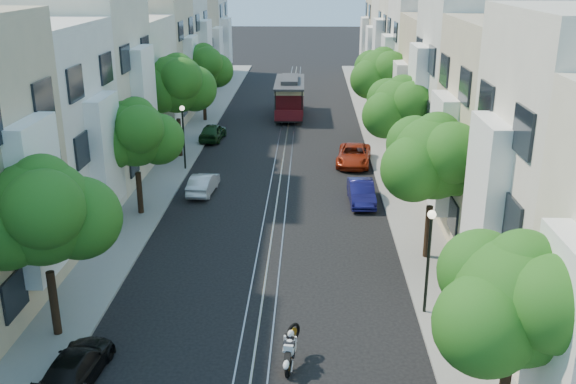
# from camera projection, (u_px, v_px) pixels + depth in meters

# --- Properties ---
(ground) EXTENTS (200.00, 200.00, 0.00)m
(ground) POSITION_uv_depth(u_px,v_px,m) (285.00, 147.00, 47.49)
(ground) COLOR black
(ground) RESTS_ON ground
(sidewalk_east) EXTENTS (2.50, 80.00, 0.12)m
(sidewalk_east) POSITION_uv_depth(u_px,v_px,m) (383.00, 147.00, 47.23)
(sidewalk_east) COLOR gray
(sidewalk_east) RESTS_ON ground
(sidewalk_west) EXTENTS (2.50, 80.00, 0.12)m
(sidewalk_west) POSITION_uv_depth(u_px,v_px,m) (188.00, 145.00, 47.70)
(sidewalk_west) COLOR gray
(sidewalk_west) RESTS_ON ground
(rail_left) EXTENTS (0.06, 80.00, 0.02)m
(rail_left) POSITION_uv_depth(u_px,v_px,m) (278.00, 146.00, 47.50)
(rail_left) COLOR gray
(rail_left) RESTS_ON ground
(rail_slot) EXTENTS (0.06, 80.00, 0.02)m
(rail_slot) POSITION_uv_depth(u_px,v_px,m) (285.00, 147.00, 47.48)
(rail_slot) COLOR gray
(rail_slot) RESTS_ON ground
(rail_right) EXTENTS (0.06, 80.00, 0.02)m
(rail_right) POSITION_uv_depth(u_px,v_px,m) (292.00, 147.00, 47.46)
(rail_right) COLOR gray
(rail_right) RESTS_ON ground
(lane_line) EXTENTS (0.08, 80.00, 0.01)m
(lane_line) POSITION_uv_depth(u_px,v_px,m) (285.00, 147.00, 47.48)
(lane_line) COLOR tan
(lane_line) RESTS_ON ground
(townhouses_east) EXTENTS (7.75, 72.00, 12.00)m
(townhouses_east) POSITION_uv_depth(u_px,v_px,m) (452.00, 78.00, 45.29)
(townhouses_east) COLOR beige
(townhouses_east) RESTS_ON ground
(townhouses_west) EXTENTS (7.75, 72.00, 11.76)m
(townhouses_west) POSITION_uv_depth(u_px,v_px,m) (120.00, 77.00, 46.10)
(townhouses_west) COLOR silver
(townhouses_west) RESTS_ON ground
(tree_e_a) EXTENTS (4.72, 3.87, 6.27)m
(tree_e_a) POSITION_uv_depth(u_px,v_px,m) (518.00, 305.00, 16.55)
(tree_e_a) COLOR black
(tree_e_a) RESTS_ON ground
(tree_e_b) EXTENTS (4.93, 4.08, 6.68)m
(tree_e_b) POSITION_uv_depth(u_px,v_px,m) (435.00, 160.00, 27.74)
(tree_e_b) COLOR black
(tree_e_b) RESTS_ON ground
(tree_e_c) EXTENTS (4.84, 3.99, 6.52)m
(tree_e_c) POSITION_uv_depth(u_px,v_px,m) (401.00, 109.00, 38.15)
(tree_e_c) COLOR black
(tree_e_c) RESTS_ON ground
(tree_e_d) EXTENTS (5.01, 4.16, 6.85)m
(tree_e_d) POSITION_uv_depth(u_px,v_px,m) (382.00, 75.00, 48.43)
(tree_e_d) COLOR black
(tree_e_d) RESTS_ON ground
(tree_w_a) EXTENTS (4.93, 4.08, 6.68)m
(tree_w_a) POSITION_uv_depth(u_px,v_px,m) (43.00, 215.00, 21.62)
(tree_w_a) COLOR black
(tree_w_a) RESTS_ON ground
(tree_w_b) EXTENTS (4.72, 3.87, 6.27)m
(tree_w_b) POSITION_uv_depth(u_px,v_px,m) (136.00, 135.00, 33.04)
(tree_w_b) COLOR black
(tree_w_b) RESTS_ON ground
(tree_w_c) EXTENTS (5.13, 4.28, 7.09)m
(tree_w_c) POSITION_uv_depth(u_px,v_px,m) (177.00, 85.00, 43.18)
(tree_w_c) COLOR black
(tree_w_c) RESTS_ON ground
(tree_w_d) EXTENTS (4.84, 3.99, 6.52)m
(tree_w_d) POSITION_uv_depth(u_px,v_px,m) (204.00, 68.00, 53.70)
(tree_w_d) COLOR black
(tree_w_d) RESTS_ON ground
(lamp_east) EXTENTS (0.32, 0.32, 4.16)m
(lamp_east) POSITION_uv_depth(u_px,v_px,m) (429.00, 247.00, 23.72)
(lamp_east) COLOR black
(lamp_east) RESTS_ON ground
(lamp_west) EXTENTS (0.32, 0.32, 4.16)m
(lamp_west) POSITION_uv_depth(u_px,v_px,m) (183.00, 128.00, 41.09)
(lamp_west) COLOR black
(lamp_west) RESTS_ON ground
(sportbike_rider) EXTENTS (0.59, 1.78, 1.31)m
(sportbike_rider) POSITION_uv_depth(u_px,v_px,m) (290.00, 348.00, 21.19)
(sportbike_rider) COLOR black
(sportbike_rider) RESTS_ON ground
(cable_car) EXTENTS (2.62, 8.17, 3.13)m
(cable_car) POSITION_uv_depth(u_px,v_px,m) (290.00, 95.00, 56.68)
(cable_car) COLOR black
(cable_car) RESTS_ON ground
(parked_car_e_mid) EXTENTS (1.46, 3.91, 1.27)m
(parked_car_e_mid) POSITION_uv_depth(u_px,v_px,m) (361.00, 192.00, 36.02)
(parked_car_e_mid) COLOR #0D0D44
(parked_car_e_mid) RESTS_ON ground
(parked_car_e_far) EXTENTS (2.70, 4.88, 1.29)m
(parked_car_e_far) POSITION_uv_depth(u_px,v_px,m) (354.00, 155.00, 43.06)
(parked_car_e_far) COLOR #9B260E
(parked_car_e_far) RESTS_ON ground
(parked_car_w_near) EXTENTS (1.77, 3.80, 1.07)m
(parked_car_w_near) POSITION_uv_depth(u_px,v_px,m) (76.00, 365.00, 20.60)
(parked_car_w_near) COLOR black
(parked_car_w_near) RESTS_ON ground
(parked_car_w_mid) EXTENTS (1.53, 3.65, 1.17)m
(parked_car_w_mid) POSITION_uv_depth(u_px,v_px,m) (203.00, 183.00, 37.63)
(parked_car_w_mid) COLOR silver
(parked_car_w_mid) RESTS_ON ground
(parked_car_w_far) EXTENTS (1.85, 3.96, 1.31)m
(parked_car_w_far) POSITION_uv_depth(u_px,v_px,m) (213.00, 132.00, 49.03)
(parked_car_w_far) COLOR #153416
(parked_car_w_far) RESTS_ON ground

